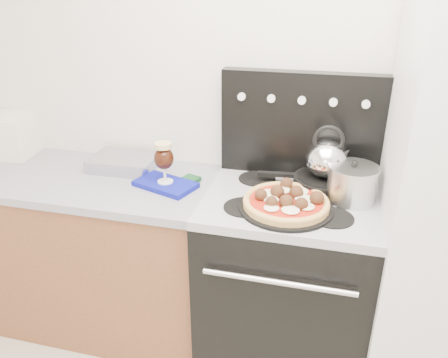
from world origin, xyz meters
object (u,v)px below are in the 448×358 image
(oven_mitt, at_px, (166,184))
(skillet, at_px, (324,182))
(pizza, at_px, (286,201))
(toaster_oven, at_px, (1,135))
(beer_glass, at_px, (164,162))
(tea_kettle, at_px, (327,156))
(stove_body, at_px, (285,284))
(pizza_pan, at_px, (286,207))
(base_cabinet, at_px, (85,252))
(stock_pot, at_px, (352,185))

(oven_mitt, height_order, skillet, skillet)
(pizza, relative_size, skillet, 1.27)
(toaster_oven, bearing_deg, pizza, -19.62)
(oven_mitt, distance_m, beer_glass, 0.11)
(pizza, distance_m, skillet, 0.29)
(oven_mitt, distance_m, tea_kettle, 0.76)
(stove_body, xyz_separation_m, pizza, (-0.01, -0.12, 0.52))
(beer_glass, bearing_deg, oven_mitt, 0.00)
(pizza_pan, relative_size, tea_kettle, 1.92)
(tea_kettle, bearing_deg, toaster_oven, 170.76)
(oven_mitt, distance_m, pizza, 0.60)
(oven_mitt, height_order, pizza, pizza)
(base_cabinet, xyz_separation_m, stove_body, (1.10, -0.02, 0.01))
(skillet, distance_m, tea_kettle, 0.13)
(beer_glass, bearing_deg, stove_body, -0.16)
(toaster_oven, height_order, pizza, toaster_oven)
(beer_glass, xyz_separation_m, pizza_pan, (0.58, -0.12, -0.10))
(base_cabinet, distance_m, toaster_oven, 0.81)
(pizza, xyz_separation_m, tea_kettle, (0.15, 0.25, 0.12))
(oven_mitt, bearing_deg, pizza, -11.34)
(stock_pot, bearing_deg, toaster_oven, 175.09)
(stove_body, relative_size, pizza_pan, 2.20)
(oven_mitt, xyz_separation_m, tea_kettle, (0.73, 0.14, 0.16))
(base_cabinet, xyz_separation_m, toaster_oven, (-0.53, 0.17, 0.58))
(base_cabinet, height_order, oven_mitt, oven_mitt)
(beer_glass, bearing_deg, pizza, -11.34)
(stove_body, bearing_deg, pizza_pan, -95.20)
(stove_body, bearing_deg, beer_glass, 179.84)
(skillet, distance_m, stock_pot, 0.17)
(skillet, bearing_deg, oven_mitt, -169.38)
(pizza, xyz_separation_m, skillet, (0.15, 0.25, -0.01))
(pizza_pan, relative_size, skillet, 1.41)
(oven_mitt, bearing_deg, beer_glass, 0.00)
(beer_glass, relative_size, stock_pot, 0.97)
(stock_pot, bearing_deg, tea_kettle, 137.11)
(base_cabinet, xyz_separation_m, beer_glass, (0.51, -0.02, 0.59))
(beer_glass, relative_size, pizza_pan, 0.50)
(skillet, xyz_separation_m, tea_kettle, (0.00, 0.00, 0.13))
(base_cabinet, height_order, stove_body, stove_body)
(base_cabinet, xyz_separation_m, pizza_pan, (1.09, -0.14, 0.50))
(pizza_pan, xyz_separation_m, tea_kettle, (0.15, 0.25, 0.15))
(pizza_pan, xyz_separation_m, stock_pot, (0.26, 0.15, 0.07))
(stock_pot, bearing_deg, skillet, 137.11)
(toaster_oven, xyz_separation_m, beer_glass, (1.04, -0.19, 0.01))
(stove_body, relative_size, stock_pot, 4.25)
(toaster_oven, relative_size, tea_kettle, 1.70)
(beer_glass, height_order, pizza_pan, beer_glass)
(pizza_pan, height_order, skillet, skillet)
(base_cabinet, distance_m, pizza_pan, 1.21)
(pizza, bearing_deg, stock_pot, 29.06)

